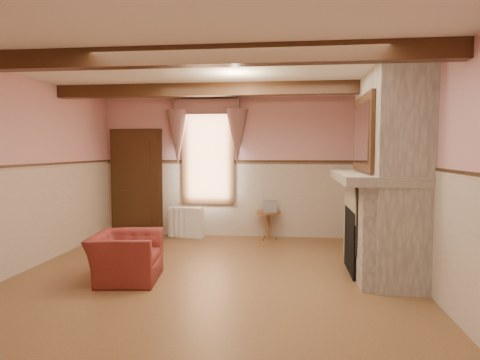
# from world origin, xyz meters

# --- Properties ---
(floor) EXTENTS (5.50, 6.00, 0.01)m
(floor) POSITION_xyz_m (0.00, 0.00, 0.00)
(floor) COLOR brown
(floor) RESTS_ON ground
(ceiling) EXTENTS (5.50, 6.00, 0.01)m
(ceiling) POSITION_xyz_m (0.00, 0.00, 2.80)
(ceiling) COLOR silver
(ceiling) RESTS_ON wall_back
(wall_back) EXTENTS (5.50, 0.02, 2.80)m
(wall_back) POSITION_xyz_m (0.00, 3.00, 1.40)
(wall_back) COLOR #D49295
(wall_back) RESTS_ON floor
(wall_front) EXTENTS (5.50, 0.02, 2.80)m
(wall_front) POSITION_xyz_m (0.00, -3.00, 1.40)
(wall_front) COLOR #D49295
(wall_front) RESTS_ON floor
(wall_left) EXTENTS (0.02, 6.00, 2.80)m
(wall_left) POSITION_xyz_m (-2.75, 0.00, 1.40)
(wall_left) COLOR #D49295
(wall_left) RESTS_ON floor
(wall_right) EXTENTS (0.02, 6.00, 2.80)m
(wall_right) POSITION_xyz_m (2.75, 0.00, 1.40)
(wall_right) COLOR #D49295
(wall_right) RESTS_ON floor
(wainscot) EXTENTS (5.50, 6.00, 1.50)m
(wainscot) POSITION_xyz_m (0.00, 0.00, 0.75)
(wainscot) COLOR beige
(wainscot) RESTS_ON floor
(chair_rail) EXTENTS (5.50, 6.00, 0.08)m
(chair_rail) POSITION_xyz_m (0.00, 0.00, 1.50)
(chair_rail) COLOR black
(chair_rail) RESTS_ON wainscot
(firebox) EXTENTS (0.20, 0.95, 0.90)m
(firebox) POSITION_xyz_m (2.00, 0.60, 0.45)
(firebox) COLOR black
(firebox) RESTS_ON floor
(armchair) EXTENTS (0.97, 1.07, 0.63)m
(armchair) POSITION_xyz_m (-1.11, -0.16, 0.32)
(armchair) COLOR maroon
(armchair) RESTS_ON floor
(side_table) EXTENTS (0.52, 0.52, 0.55)m
(side_table) POSITION_xyz_m (0.64, 2.70, 0.28)
(side_table) COLOR brown
(side_table) RESTS_ON floor
(book_stack) EXTENTS (0.29, 0.34, 0.20)m
(book_stack) POSITION_xyz_m (0.68, 2.71, 0.65)
(book_stack) COLOR #B7AD8C
(book_stack) RESTS_ON side_table
(radiator) EXTENTS (0.72, 0.29, 0.60)m
(radiator) POSITION_xyz_m (-1.00, 2.70, 0.30)
(radiator) COLOR white
(radiator) RESTS_ON floor
(bowl) EXTENTS (0.31, 0.31, 0.08)m
(bowl) POSITION_xyz_m (2.24, 0.75, 1.46)
(bowl) COLOR brown
(bowl) RESTS_ON mantel
(mantel_clock) EXTENTS (0.14, 0.24, 0.20)m
(mantel_clock) POSITION_xyz_m (2.24, 1.17, 1.52)
(mantel_clock) COLOR black
(mantel_clock) RESTS_ON mantel
(oil_lamp) EXTENTS (0.11, 0.11, 0.28)m
(oil_lamp) POSITION_xyz_m (2.24, 1.25, 1.56)
(oil_lamp) COLOR gold
(oil_lamp) RESTS_ON mantel
(candle_red) EXTENTS (0.06, 0.06, 0.16)m
(candle_red) POSITION_xyz_m (2.24, 0.04, 1.50)
(candle_red) COLOR #A92014
(candle_red) RESTS_ON mantel
(jar_yellow) EXTENTS (0.06, 0.06, 0.12)m
(jar_yellow) POSITION_xyz_m (2.24, 0.39, 1.48)
(jar_yellow) COLOR gold
(jar_yellow) RESTS_ON mantel
(fireplace) EXTENTS (0.85, 2.00, 2.80)m
(fireplace) POSITION_xyz_m (2.42, 0.60, 1.40)
(fireplace) COLOR gray
(fireplace) RESTS_ON floor
(mantel) EXTENTS (1.05, 2.05, 0.12)m
(mantel) POSITION_xyz_m (2.24, 0.60, 1.36)
(mantel) COLOR gray
(mantel) RESTS_ON fireplace
(overmantel_mirror) EXTENTS (0.06, 1.44, 1.04)m
(overmantel_mirror) POSITION_xyz_m (2.06, 0.60, 1.97)
(overmantel_mirror) COLOR silver
(overmantel_mirror) RESTS_ON fireplace
(door) EXTENTS (1.10, 0.10, 2.10)m
(door) POSITION_xyz_m (-2.10, 2.94, 1.05)
(door) COLOR black
(door) RESTS_ON floor
(window) EXTENTS (1.06, 0.08, 2.02)m
(window) POSITION_xyz_m (-0.60, 2.97, 1.65)
(window) COLOR white
(window) RESTS_ON wall_back
(window_drapes) EXTENTS (1.30, 0.14, 1.40)m
(window_drapes) POSITION_xyz_m (-0.60, 2.88, 2.25)
(window_drapes) COLOR gray
(window_drapes) RESTS_ON wall_back
(ceiling_beam_front) EXTENTS (5.50, 0.18, 0.20)m
(ceiling_beam_front) POSITION_xyz_m (0.00, -1.20, 2.70)
(ceiling_beam_front) COLOR black
(ceiling_beam_front) RESTS_ON ceiling
(ceiling_beam_back) EXTENTS (5.50, 0.18, 0.20)m
(ceiling_beam_back) POSITION_xyz_m (0.00, 1.20, 2.70)
(ceiling_beam_back) COLOR black
(ceiling_beam_back) RESTS_ON ceiling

